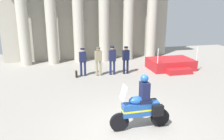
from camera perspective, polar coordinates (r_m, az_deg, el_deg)
The scene contains 9 objects.
ground_plane at distance 8.18m, azimuth 4.56°, elevation -14.04°, with size 28.00×28.00×0.00m, color gray.
colonnade_backdrop at distance 17.29m, azimuth -5.39°, elevation 14.00°, with size 12.41×1.60×6.70m.
reviewing_stand at distance 15.47m, azimuth 14.18°, elevation 1.34°, with size 2.75×2.38×1.57m.
officer_in_row_0 at distance 13.52m, azimuth -7.14°, elevation 2.47°, with size 0.41×0.27×1.64m.
officer_in_row_1 at distance 13.50m, azimuth -3.35°, elevation 2.65°, with size 0.41×0.27×1.68m.
officer_in_row_2 at distance 13.69m, azimuth 0.08°, elevation 2.88°, with size 0.41×0.27×1.69m.
officer_in_row_3 at distance 13.91m, azimuth 3.41°, elevation 2.96°, with size 0.41×0.27×1.65m.
motorcycle_with_rider at distance 7.90m, azimuth 7.46°, elevation -8.81°, with size 2.09×0.70×1.90m.
briefcase_on_ground at distance 13.57m, azimuth -8.69°, elevation -0.99°, with size 0.10×0.32×0.36m, color black.
Camera 1 is at (-2.28, -6.72, 4.07)m, focal length 37.48 mm.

